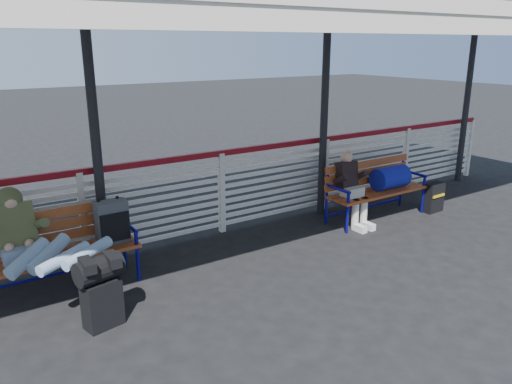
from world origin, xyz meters
TOP-DOWN VIEW (x-y plane):
  - ground at (0.00, 0.00)m, footprint 60.00×60.00m
  - fence at (0.00, 1.90)m, footprint 12.08×0.08m
  - canopy at (-0.00, 0.87)m, footprint 12.60×3.60m
  - luggage_stack at (-2.29, 0.28)m, footprint 0.49×0.34m
  - bench_left at (-2.25, 1.31)m, footprint 1.80×0.56m
  - bench_right at (2.49, 1.07)m, footprint 1.80×0.56m
  - traveler_man at (-2.63, 0.97)m, footprint 0.94×1.64m
  - companion_person at (1.81, 1.06)m, footprint 0.32×0.66m
  - suitcase_side at (3.41, 0.76)m, footprint 0.37×0.23m

SIDE VIEW (x-z plane):
  - ground at x=0.00m, z-range 0.00..0.00m
  - suitcase_side at x=3.41m, z-range 0.00..0.50m
  - luggage_stack at x=-2.29m, z-range 0.03..0.78m
  - companion_person at x=1.81m, z-range 0.02..1.17m
  - bench_right at x=2.49m, z-range 0.14..1.06m
  - bench_left at x=-2.25m, z-range 0.13..1.09m
  - fence at x=0.00m, z-range 0.04..1.28m
  - traveler_man at x=-2.63m, z-range 0.29..1.06m
  - canopy at x=0.00m, z-range 1.46..4.62m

